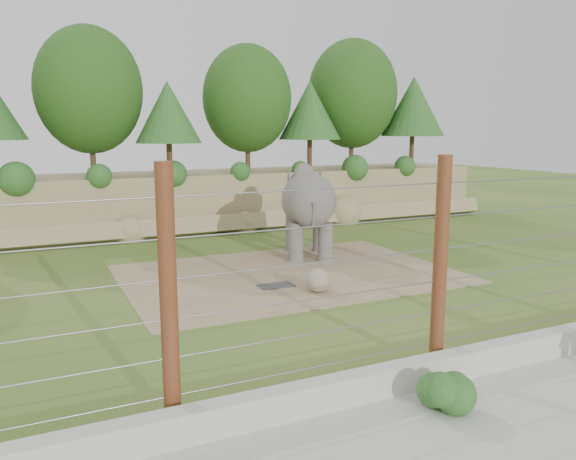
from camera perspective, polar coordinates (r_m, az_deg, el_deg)
name	(u,v)px	position (r m, az deg, el deg)	size (l,w,h in m)	color
ground	(321,303)	(14.75, 3.36, -7.37)	(90.00, 90.00, 0.00)	#3B641B
back_embankment	(199,140)	(26.07, -9.02, 8.97)	(30.00, 5.52, 8.77)	#8C7758
dirt_patch	(289,274)	(17.53, 0.08, -4.48)	(10.00, 7.00, 0.02)	#95795B
drain_grate	(276,286)	(16.15, -1.22, -5.67)	(1.00, 0.60, 0.03)	#262628
elephant	(308,213)	(19.80, 2.09, 1.76)	(1.65, 3.84, 3.11)	slate
stone_ball	(318,280)	(15.52, 3.03, -5.11)	(0.67, 0.67, 0.67)	gray
retaining_wall	(454,365)	(10.82, 16.52, -13.03)	(26.00, 0.35, 0.50)	#B1B0A4
walkway	(546,431)	(9.69, 24.72, -18.02)	(26.00, 4.00, 0.01)	#B1B0A4
barrier_fence	(440,265)	(10.64, 15.20, -3.43)	(20.26, 0.26, 4.00)	#512213
walkway_shrub	(440,388)	(9.62, 15.22, -15.25)	(0.70, 0.70, 0.70)	#1F5C1F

